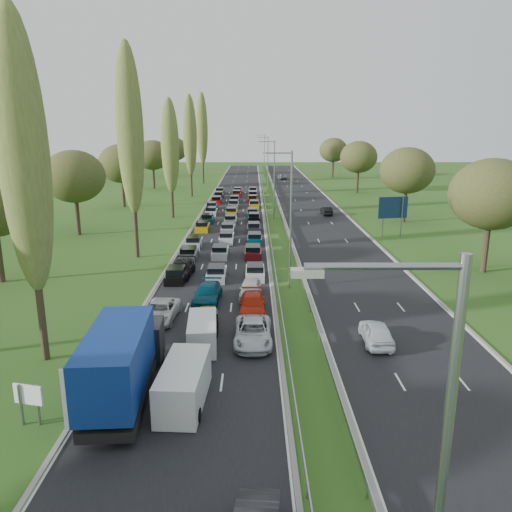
{
  "coord_description": "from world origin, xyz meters",
  "views": [
    {
      "loc": [
        1.29,
        0.75,
        13.83
      ],
      "look_at": [
        1.53,
        48.58,
        1.5
      ],
      "focal_mm": 35.0,
      "sensor_mm": 36.0,
      "label": 1
    }
  ],
  "objects": [
    {
      "name": "info_sign",
      "position": [
        -9.4,
        21.99,
        1.37
      ],
      "size": [
        1.48,
        0.45,
        2.1
      ],
      "color": "gray",
      "rests_on": "ground"
    },
    {
      "name": "near_car_11",
      "position": [
        1.2,
        36.66,
        0.73
      ],
      "size": [
        2.0,
        4.91,
        1.43
      ],
      "primitive_type": "imported",
      "rotation": [
        0.0,
        0.0,
        0.0
      ],
      "color": "#B1200A",
      "rests_on": "near_carriageway"
    },
    {
      "name": "near_car_12",
      "position": [
        1.03,
        40.45,
        0.76
      ],
      "size": [
        2.01,
        4.44,
        1.48
      ],
      "primitive_type": "imported",
      "rotation": [
        0.0,
        0.0,
        -0.06
      ],
      "color": "silver",
      "rests_on": "near_carriageway"
    },
    {
      "name": "near_car_8",
      "position": [
        -2.08,
        33.78,
        0.7
      ],
      "size": [
        1.71,
        4.04,
        1.36
      ],
      "primitive_type": "imported",
      "rotation": [
        0.0,
        0.0,
        0.02
      ],
      "color": "#B5770C",
      "rests_on": "near_carriageway"
    },
    {
      "name": "near_car_7",
      "position": [
        -2.47,
        39.21,
        0.75
      ],
      "size": [
        2.32,
        5.13,
        1.46
      ],
      "primitive_type": "imported",
      "rotation": [
        0.0,
        0.0,
        -0.06
      ],
      "color": "#053D53",
      "rests_on": "near_carriageway"
    },
    {
      "name": "near_car_2",
      "position": [
        -5.61,
        35.34,
        0.71
      ],
      "size": [
        2.64,
        5.13,
        1.38
      ],
      "primitive_type": "imported",
      "rotation": [
        0.0,
        0.0,
        -0.07
      ],
      "color": "silver",
      "rests_on": "near_carriageway"
    },
    {
      "name": "traffic_queue_fill",
      "position": [
        -2.22,
        77.63,
        0.44
      ],
      "size": [
        9.12,
        67.8,
        0.8
      ],
      "color": "black",
      "rests_on": "ground"
    },
    {
      "name": "far_car_1",
      "position": [
        13.2,
        81.27,
        0.69
      ],
      "size": [
        1.62,
        4.15,
        1.35
      ],
      "primitive_type": "imported",
      "rotation": [
        0.0,
        0.0,
        3.19
      ],
      "color": "black",
      "rests_on": "far_carriageway"
    },
    {
      "name": "near_carriageway",
      "position": [
        -2.25,
        82.5,
        0.0
      ],
      "size": [
        10.5,
        215.0,
        0.04
      ],
      "primitive_type": "cube",
      "color": "black",
      "rests_on": "ground"
    },
    {
      "name": "poplar_row",
      "position": [
        -11.5,
        68.17,
        12.39
      ],
      "size": [
        2.8,
        127.8,
        22.44
      ],
      "color": "#2D2116",
      "rests_on": "ground"
    },
    {
      "name": "lamp_columns",
      "position": [
        4.5,
        78.0,
        6.0
      ],
      "size": [
        0.18,
        140.18,
        12.0
      ],
      "color": "gray",
      "rests_on": "ground"
    },
    {
      "name": "woodland_left",
      "position": [
        -22.0,
        62.63,
        7.68
      ],
      "size": [
        8.0,
        166.0,
        11.1
      ],
      "color": "#2D2116",
      "rests_on": "ground"
    },
    {
      "name": "far_carriageway",
      "position": [
        11.25,
        82.5,
        0.0
      ],
      "size": [
        10.5,
        215.0,
        0.04
      ],
      "primitive_type": "cube",
      "color": "black",
      "rests_on": "ground"
    },
    {
      "name": "woodland_right",
      "position": [
        24.0,
        66.67,
        7.68
      ],
      "size": [
        8.0,
        153.0,
        11.1
      ],
      "color": "#2D2116",
      "rests_on": "ground"
    },
    {
      "name": "white_van_rear",
      "position": [
        -2.04,
        31.01,
        0.95
      ],
      "size": [
        1.8,
        4.6,
        1.85
      ],
      "rotation": [
        0.0,
        0.0,
        0.07
      ],
      "color": "silver",
      "rests_on": "near_carriageway"
    },
    {
      "name": "near_car_10",
      "position": [
        1.25,
        31.31,
        0.76
      ],
      "size": [
        2.45,
        5.3,
        1.47
      ],
      "primitive_type": "imported",
      "rotation": [
        0.0,
        0.0,
        -0.0
      ],
      "color": "silver",
      "rests_on": "near_carriageway"
    },
    {
      "name": "near_car_3",
      "position": [
        -5.63,
        46.46,
        0.77
      ],
      "size": [
        2.49,
        5.29,
        1.49
      ],
      "primitive_type": "imported",
      "rotation": [
        0.0,
        0.0,
        -0.08
      ],
      "color": "black",
      "rests_on": "near_carriageway"
    },
    {
      "name": "central_reservation",
      "position": [
        4.5,
        82.5,
        0.55
      ],
      "size": [
        2.36,
        215.0,
        0.32
      ],
      "color": "gray",
      "rests_on": "ground"
    },
    {
      "name": "far_car_2",
      "position": [
        9.26,
        139.84,
        0.69
      ],
      "size": [
        2.47,
        4.96,
        1.35
      ],
      "primitive_type": "imported",
      "rotation": [
        0.0,
        0.0,
        3.19
      ],
      "color": "gray",
      "rests_on": "far_carriageway"
    },
    {
      "name": "ground",
      "position": [
        4.5,
        80.0,
        0.0
      ],
      "size": [
        260.0,
        260.0,
        0.0
      ],
      "primitive_type": "plane",
      "color": "#264C18",
      "rests_on": "ground"
    },
    {
      "name": "direction_sign",
      "position": [
        19.4,
        64.73,
        3.57
      ],
      "size": [
        3.95,
        0.85,
        5.2
      ],
      "color": "gray",
      "rests_on": "ground"
    },
    {
      "name": "white_van_front",
      "position": [
        -2.3,
        24.09,
        1.1
      ],
      "size": [
        2.1,
        5.36,
        2.15
      ],
      "rotation": [
        0.0,
        0.0,
        -0.06
      ],
      "color": "silver",
      "rests_on": "near_carriageway"
    },
    {
      "name": "blue_lorry",
      "position": [
        -5.5,
        24.39,
        2.13
      ],
      "size": [
        2.72,
        9.77,
        4.13
      ],
      "rotation": [
        0.0,
        0.0,
        0.06
      ],
      "color": "black",
      "rests_on": "near_carriageway"
    },
    {
      "name": "far_car_0",
      "position": [
        9.38,
        31.23,
        0.78
      ],
      "size": [
        1.92,
        4.49,
        1.51
      ],
      "primitive_type": "imported",
      "rotation": [
        0.0,
        0.0,
        3.11
      ],
      "color": "silver",
      "rests_on": "far_carriageway"
    }
  ]
}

